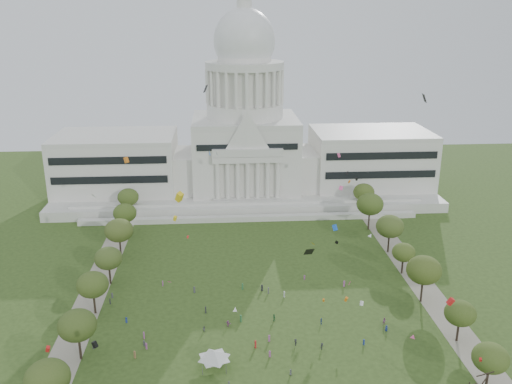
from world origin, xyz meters
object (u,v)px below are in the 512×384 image
(capitol, at_px, (245,145))
(big_bare_tree, at_px, (477,382))
(event_tent, at_px, (214,354))
(person_0, at_px, (386,328))

(capitol, height_order, big_bare_tree, capitol)
(capitol, distance_m, event_tent, 123.95)
(capitol, xyz_separation_m, big_bare_tree, (38.00, -141.59, -13.62))
(capitol, bearing_deg, big_bare_tree, -74.98)
(big_bare_tree, bearing_deg, capitol, 105.02)
(big_bare_tree, height_order, person_0, big_bare_tree)
(capitol, height_order, person_0, capitol)
(capitol, xyz_separation_m, event_tent, (-13.07, -121.80, -18.90))
(capitol, distance_m, person_0, 116.05)
(capitol, distance_m, big_bare_tree, 147.23)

